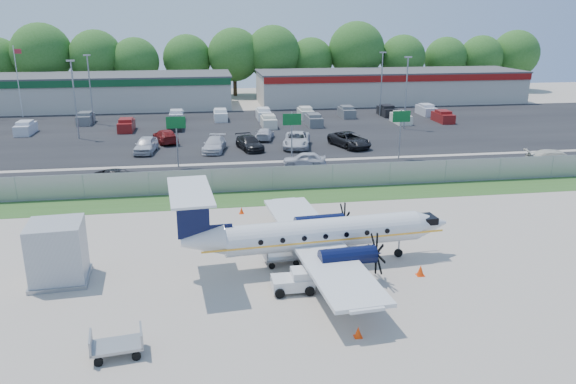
{
  "coord_description": "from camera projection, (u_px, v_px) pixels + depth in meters",
  "views": [
    {
      "loc": [
        -5.57,
        -30.02,
        13.63
      ],
      "look_at": [
        0.0,
        6.0,
        2.3
      ],
      "focal_mm": 35.0,
      "sensor_mm": 36.0,
      "label": 1
    }
  ],
  "objects": [
    {
      "name": "building_east",
      "position": [
        389.0,
        86.0,
        94.69
      ],
      "size": [
        44.4,
        12.4,
        5.24
      ],
      "color": "beige",
      "rests_on": "ground"
    },
    {
      "name": "ground",
      "position": [
        303.0,
        259.0,
        33.19
      ],
      "size": [
        170.0,
        170.0,
        0.0
      ],
      "primitive_type": "plane",
      "color": "#B1A495",
      "rests_on": "ground"
    },
    {
      "name": "parked_car_d",
      "position": [
        297.0,
        147.0,
        61.8
      ],
      "size": [
        4.0,
        6.44,
        1.66
      ],
      "primitive_type": "imported",
      "rotation": [
        0.0,
        0.0,
        -0.22
      ],
      "color": "silver",
      "rests_on": "ground"
    },
    {
      "name": "cone_port_wing",
      "position": [
        358.0,
        332.0,
        24.98
      ],
      "size": [
        0.37,
        0.37,
        0.52
      ],
      "color": "#FF3E08",
      "rests_on": "ground"
    },
    {
      "name": "perimeter_fence",
      "position": [
        273.0,
        179.0,
        46.1
      ],
      "size": [
        120.0,
        0.06,
        1.99
      ],
      "color": "gray",
      "rests_on": "ground"
    },
    {
      "name": "parked_car_b",
      "position": [
        215.0,
        151.0,
        59.94
      ],
      "size": [
        2.99,
        5.45,
        1.5
      ],
      "primitive_type": "imported",
      "rotation": [
        0.0,
        0.0,
        -0.18
      ],
      "color": "silver",
      "rests_on": "ground"
    },
    {
      "name": "pushback_tug",
      "position": [
        294.0,
        281.0,
        29.14
      ],
      "size": [
        2.18,
        1.57,
        1.16
      ],
      "color": "silver",
      "rests_on": "ground"
    },
    {
      "name": "aircraft",
      "position": [
        317.0,
        234.0,
        31.76
      ],
      "size": [
        16.3,
        16.06,
        5.02
      ],
      "color": "silver",
      "rests_on": "ground"
    },
    {
      "name": "parked_car_a",
      "position": [
        146.0,
        153.0,
        59.37
      ],
      "size": [
        2.55,
        5.1,
        1.67
      ],
      "primitive_type": "imported",
      "rotation": [
        0.0,
        0.0,
        -0.12
      ],
      "color": "silver",
      "rests_on": "ground"
    },
    {
      "name": "grass_verge",
      "position": [
        276.0,
        197.0,
        44.51
      ],
      "size": [
        170.0,
        4.0,
        0.02
      ],
      "primitive_type": "cube",
      "color": "#2D561E",
      "rests_on": "ground"
    },
    {
      "name": "road_car_mid",
      "position": [
        304.0,
        166.0,
        53.87
      ],
      "size": [
        4.32,
        2.3,
        1.4
      ],
      "primitive_type": "imported",
      "rotation": [
        0.0,
        0.0,
        -1.74
      ],
      "color": "silver",
      "rests_on": "ground"
    },
    {
      "name": "light_pole_se",
      "position": [
        382.0,
        80.0,
        79.85
      ],
      "size": [
        0.9,
        0.35,
        9.09
      ],
      "color": "gray",
      "rests_on": "ground"
    },
    {
      "name": "baggage_cart_near",
      "position": [
        117.0,
        345.0,
        23.53
      ],
      "size": [
        2.3,
        1.56,
        1.13
      ],
      "color": "gray",
      "rests_on": "ground"
    },
    {
      "name": "building_west",
      "position": [
        81.0,
        92.0,
        87.4
      ],
      "size": [
        46.4,
        12.4,
        5.24
      ],
      "color": "beige",
      "rests_on": "ground"
    },
    {
      "name": "baggage_cart_far",
      "position": [
        282.0,
        256.0,
        32.38
      ],
      "size": [
        2.15,
        1.43,
        1.07
      ],
      "color": "gray",
      "rests_on": "ground"
    },
    {
      "name": "road_car_west",
      "position": [
        120.0,
        184.0,
        48.08
      ],
      "size": [
        4.92,
        2.85,
        1.29
      ],
      "primitive_type": "imported",
      "rotation": [
        0.0,
        0.0,
        1.41
      ],
      "color": "black",
      "rests_on": "ground"
    },
    {
      "name": "tree_line",
      "position": [
        232.0,
        96.0,
        103.02
      ],
      "size": [
        112.0,
        6.0,
        14.0
      ],
      "primitive_type": null,
      "color": "#275C1B",
      "rests_on": "ground"
    },
    {
      "name": "light_pole_sw",
      "position": [
        90.0,
        84.0,
        74.01
      ],
      "size": [
        0.9,
        0.35,
        9.09
      ],
      "color": "gray",
      "rests_on": "ground"
    },
    {
      "name": "service_container",
      "position": [
        58.0,
        254.0,
        30.01
      ],
      "size": [
        3.19,
        3.19,
        3.32
      ],
      "color": "#A8AAAF",
      "rests_on": "ground"
    },
    {
      "name": "cone_starboard_wing",
      "position": [
        241.0,
        211.0,
        40.8
      ],
      "size": [
        0.34,
        0.34,
        0.49
      ],
      "color": "#FF3E08",
      "rests_on": "ground"
    },
    {
      "name": "parked_car_c",
      "position": [
        250.0,
        150.0,
        60.7
      ],
      "size": [
        3.16,
        5.39,
        1.47
      ],
      "primitive_type": "imported",
      "rotation": [
        0.0,
        0.0,
        0.23
      ],
      "color": "black",
      "rests_on": "ground"
    },
    {
      "name": "far_parking_rows",
      "position": [
        244.0,
        124.0,
        75.65
      ],
      "size": [
        56.0,
        10.0,
        1.6
      ],
      "primitive_type": null,
      "color": "gray",
      "rests_on": "ground"
    },
    {
      "name": "sign_right",
      "position": [
        401.0,
        123.0,
        55.77
      ],
      "size": [
        1.8,
        0.26,
        5.0
      ],
      "color": "gray",
      "rests_on": "ground"
    },
    {
      "name": "parked_car_f",
      "position": [
        166.0,
        143.0,
        64.14
      ],
      "size": [
        3.44,
        5.56,
        1.5
      ],
      "primitive_type": "imported",
      "rotation": [
        0.0,
        0.0,
        3.42
      ],
      "color": "maroon",
      "rests_on": "ground"
    },
    {
      "name": "cone_nose",
      "position": [
        420.0,
        271.0,
        30.97
      ],
      "size": [
        0.43,
        0.43,
        0.61
      ],
      "color": "#FF3E08",
      "rests_on": "ground"
    },
    {
      "name": "light_pole_ne",
      "position": [
        406.0,
        88.0,
        70.41
      ],
      "size": [
        0.9,
        0.35,
        9.09
      ],
      "color": "gray",
      "rests_on": "ground"
    },
    {
      "name": "parked_car_g",
      "position": [
        265.0,
        139.0,
        65.86
      ],
      "size": [
        2.86,
        4.81,
        1.31
      ],
      "primitive_type": "imported",
      "rotation": [
        0.0,
        0.0,
        2.9
      ],
      "color": "silver",
      "rests_on": "ground"
    },
    {
      "name": "flagpole_east",
      "position": [
        18.0,
        77.0,
        78.9
      ],
      "size": [
        1.06,
        0.12,
        10.0
      ],
      "color": "silver",
      "rests_on": "ground"
    },
    {
      "name": "light_pole_nw",
      "position": [
        74.0,
        94.0,
        64.58
      ],
      "size": [
        0.9,
        0.35,
        9.09
      ],
      "color": "gray",
      "rests_on": "ground"
    },
    {
      "name": "parking_lot",
      "position": [
        247.0,
        131.0,
        70.93
      ],
      "size": [
        170.0,
        32.0,
        0.02
      ],
      "primitive_type": "cube",
      "color": "black",
      "rests_on": "ground"
    },
    {
      "name": "road_car_east",
      "position": [
        556.0,
        168.0,
        53.38
      ],
      "size": [
        6.12,
        3.47,
        1.67
      ],
      "primitive_type": "imported",
      "rotation": [
        0.0,
        0.0,
        1.37
      ],
      "color": "beige",
      "rests_on": "ground"
    },
    {
      "name": "sign_mid",
      "position": [
        292.0,
        126.0,
        54.17
      ],
      "size": [
        1.8,
        0.26,
        5.0
      ],
      "color": "gray",
      "rests_on": "ground"
    },
    {
      "name": "access_road",
      "position": [
        266.0,
        174.0,
        51.11
      ],
      "size": [
        170.0,
        8.0,
        0.02
      ],
      "primitive_type": "cube",
      "color": "black",
      "rests_on": "ground"
    },
    {
      "name": "sign_left",
      "position": [
        176.0,
        130.0,
        52.56
      ],
      "size": [
        1.8,
        0.26,
        5.0
      ],
      "color": "gray",
      "rests_on": "ground"
    },
    {
      "name": "parked_car_e",
      "position": [
        349.0,
        147.0,
        61.94
      ],
      "size": [
        4.37,
        6.36,
        1.61
      ],
      "primitive_type": "imported",
      "rotation": [
        0.0,
        0.0,
        0.32
      ],
      "color": "black",
      "rests_on": "ground"
    }
  ]
}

